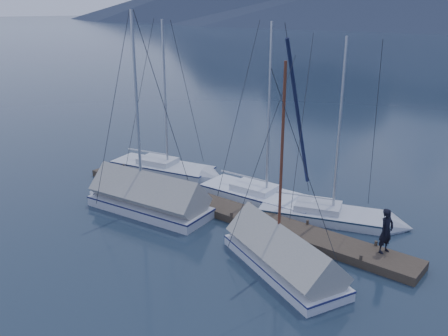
{
  "coord_description": "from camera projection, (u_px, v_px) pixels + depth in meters",
  "views": [
    {
      "loc": [
        12.74,
        -13.75,
        9.07
      ],
      "look_at": [
        0.0,
        2.0,
        2.2
      ],
      "focal_mm": 38.0,
      "sensor_mm": 36.0,
      "label": 1
    }
  ],
  "objects": [
    {
      "name": "dock",
      "position": [
        224.0,
        210.0,
        22.07
      ],
      "size": [
        18.0,
        1.5,
        0.54
      ],
      "color": "#382D23",
      "rests_on": "ground"
    },
    {
      "name": "mooring_posts",
      "position": [
        216.0,
        203.0,
        22.29
      ],
      "size": [
        15.12,
        1.52,
        0.35
      ],
      "color": "#382D23",
      "rests_on": "ground"
    },
    {
      "name": "ground",
      "position": [
        195.0,
        227.0,
        20.63
      ],
      "size": [
        1000.0,
        1000.0,
        0.0
      ],
      "primitive_type": "plane",
      "color": "#152130",
      "rests_on": "ground"
    },
    {
      "name": "sailboat_open_right",
      "position": [
        343.0,
        218.0,
        21.15
      ],
      "size": [
        6.91,
        3.93,
        8.81
      ],
      "color": "silver",
      "rests_on": "ground"
    },
    {
      "name": "person",
      "position": [
        386.0,
        231.0,
        17.58
      ],
      "size": [
        0.58,
        0.73,
        1.74
      ],
      "primitive_type": "imported",
      "rotation": [
        0.0,
        0.0,
        1.28
      ],
      "color": "black",
      "rests_on": "dock"
    },
    {
      "name": "sailboat_open_left",
      "position": [
        175.0,
        171.0,
        27.26
      ],
      "size": [
        7.34,
        3.51,
        9.36
      ],
      "color": "silver",
      "rests_on": "ground"
    },
    {
      "name": "sailboat_covered_far",
      "position": [
        140.0,
        199.0,
        22.37
      ],
      "size": [
        7.26,
        3.11,
        9.91
      ],
      "color": "silver",
      "rests_on": "ground"
    },
    {
      "name": "sailboat_open_mid",
      "position": [
        275.0,
        201.0,
        23.0
      ],
      "size": [
        7.16,
        3.05,
        9.37
      ],
      "color": "white",
      "rests_on": "ground"
    },
    {
      "name": "sailboat_covered_near",
      "position": [
        276.0,
        254.0,
        17.57
      ],
      "size": [
        6.61,
        4.31,
        8.29
      ],
      "color": "silver",
      "rests_on": "ground"
    }
  ]
}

